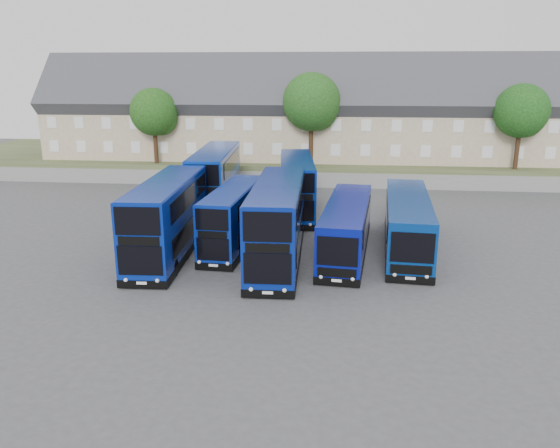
{
  "coord_description": "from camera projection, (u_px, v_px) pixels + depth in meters",
  "views": [
    {
      "loc": [
        4.4,
        -29.8,
        11.19
      ],
      "look_at": [
        1.2,
        2.16,
        2.2
      ],
      "focal_mm": 35.0,
      "sensor_mm": 36.0,
      "label": 1
    }
  ],
  "objects": [
    {
      "name": "dd_rear_right",
      "position": [
        297.0,
        187.0,
        44.23
      ],
      "size": [
        3.65,
        11.38,
        4.45
      ],
      "rotation": [
        0.0,
        0.0,
        0.1
      ],
      "color": "navy",
      "rests_on": "ground"
    },
    {
      "name": "tree_far",
      "position": [
        560.0,
        105.0,
        57.96
      ],
      "size": [
        5.44,
        5.44,
        8.67
      ],
      "color": "#382314",
      "rests_on": "earth_bank"
    },
    {
      "name": "dd_rear_left",
      "position": [
        215.0,
        180.0,
        45.78
      ],
      "size": [
        3.57,
        12.47,
        4.9
      ],
      "rotation": [
        0.0,
        0.0,
        0.06
      ],
      "color": "#0830A2",
      "rests_on": "ground"
    },
    {
      "name": "tree_west",
      "position": [
        155.0,
        114.0,
        55.47
      ],
      "size": [
        4.8,
        4.8,
        7.65
      ],
      "color": "#382314",
      "rests_on": "earth_bank"
    },
    {
      "name": "dd_front_left",
      "position": [
        168.0,
        219.0,
        33.98
      ],
      "size": [
        3.2,
        11.93,
        4.7
      ],
      "rotation": [
        0.0,
        0.0,
        0.04
      ],
      "color": "navy",
      "rests_on": "ground"
    },
    {
      "name": "terrace_row",
      "position": [
        350.0,
        116.0,
        58.38
      ],
      "size": [
        66.0,
        10.4,
        11.2
      ],
      "color": "tan",
      "rests_on": "earth_bank"
    },
    {
      "name": "earth_bank",
      "position": [
        297.0,
        161.0,
        64.3
      ],
      "size": [
        80.0,
        20.0,
        2.0
      ],
      "primitive_type": "cube",
      "color": "#424D2B",
      "rests_on": "ground"
    },
    {
      "name": "coach_east_b",
      "position": [
        407.0,
        225.0,
        35.1
      ],
      "size": [
        3.67,
        12.78,
        3.45
      ],
      "rotation": [
        0.0,
        0.0,
        -0.08
      ],
      "color": "navy",
      "rests_on": "ground"
    },
    {
      "name": "dd_front_right",
      "position": [
        278.0,
        224.0,
        32.8
      ],
      "size": [
        2.99,
        12.08,
        4.78
      ],
      "rotation": [
        0.0,
        0.0,
        0.02
      ],
      "color": "navy",
      "rests_on": "ground"
    },
    {
      "name": "tree_east",
      "position": [
        523.0,
        113.0,
        51.92
      ],
      "size": [
        5.12,
        5.12,
        8.16
      ],
      "color": "#382314",
      "rests_on": "earth_bank"
    },
    {
      "name": "coach_east_a",
      "position": [
        347.0,
        229.0,
        34.49
      ],
      "size": [
        3.71,
        12.18,
        3.28
      ],
      "rotation": [
        0.0,
        0.0,
        -0.1
      ],
      "color": "#07128C",
      "rests_on": "ground"
    },
    {
      "name": "retaining_wall",
      "position": [
        290.0,
        179.0,
        54.78
      ],
      "size": [
        70.0,
        0.4,
        1.5
      ],
      "primitive_type": "cube",
      "color": "slate",
      "rests_on": "ground"
    },
    {
      "name": "tree_mid",
      "position": [
        313.0,
        104.0,
        54.14
      ],
      "size": [
        5.76,
        5.76,
        9.18
      ],
      "color": "#382314",
      "rests_on": "earth_bank"
    },
    {
      "name": "dd_front_mid",
      "position": [
        234.0,
        219.0,
        35.68
      ],
      "size": [
        2.9,
        9.91,
        3.88
      ],
      "rotation": [
        0.0,
        0.0,
        -0.07
      ],
      "color": "#082597",
      "rests_on": "ground"
    },
    {
      "name": "ground",
      "position": [
        256.0,
        269.0,
        31.99
      ],
      "size": [
        120.0,
        120.0,
        0.0
      ],
      "primitive_type": "plane",
      "color": "#454549",
      "rests_on": "ground"
    }
  ]
}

